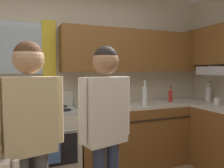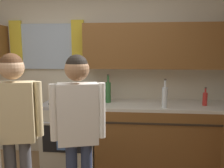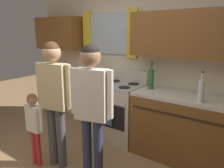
% 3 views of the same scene
% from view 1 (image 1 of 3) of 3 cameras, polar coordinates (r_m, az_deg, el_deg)
% --- Properties ---
extents(back_wall_unit, '(4.60, 0.42, 2.60)m').
position_cam_1_polar(back_wall_unit, '(3.07, -10.92, 4.57)').
color(back_wall_unit, beige).
rests_on(back_wall_unit, ground).
extents(kitchen_counter_run, '(2.19, 1.93, 0.90)m').
position_cam_1_polar(kitchen_counter_run, '(3.23, 18.14, -13.31)').
color(kitchen_counter_run, brown).
rests_on(kitchen_counter_run, ground).
extents(stove_oven, '(0.72, 0.67, 1.10)m').
position_cam_1_polar(stove_oven, '(2.89, -16.65, -14.98)').
color(stove_oven, beige).
rests_on(stove_oven, ground).
extents(bottle_milk_white, '(0.08, 0.08, 0.31)m').
position_cam_1_polar(bottle_milk_white, '(3.71, 24.37, -2.29)').
color(bottle_milk_white, white).
rests_on(bottle_milk_white, kitchen_counter_run).
extents(bottle_wine_green, '(0.08, 0.08, 0.39)m').
position_cam_1_polar(bottle_wine_green, '(2.88, -6.42, -2.99)').
color(bottle_wine_green, '#2D6633').
rests_on(bottle_wine_green, kitchen_counter_run).
extents(bottle_sauce_red, '(0.06, 0.06, 0.25)m').
position_cam_1_polar(bottle_sauce_red, '(3.39, 15.39, -3.07)').
color(bottle_sauce_red, red).
rests_on(bottle_sauce_red, kitchen_counter_run).
extents(bottle_tall_clear, '(0.07, 0.07, 0.37)m').
position_cam_1_polar(bottle_tall_clear, '(2.95, 8.78, -3.05)').
color(bottle_tall_clear, silver).
rests_on(bottle_tall_clear, kitchen_counter_run).
extents(mug_ceramic_white, '(0.13, 0.08, 0.09)m').
position_cam_1_polar(mug_ceramic_white, '(3.37, 26.29, -4.14)').
color(mug_ceramic_white, white).
rests_on(mug_ceramic_white, kitchen_counter_run).
extents(adult_holding_child, '(0.49, 0.23, 1.60)m').
position_cam_1_polar(adult_holding_child, '(1.66, -21.07, -9.89)').
color(adult_holding_child, '#4C4C51').
rests_on(adult_holding_child, ground).
extents(adult_in_plaid, '(0.48, 0.24, 1.59)m').
position_cam_1_polar(adult_in_plaid, '(1.78, -1.68, -8.97)').
color(adult_in_plaid, '#2D3856').
rests_on(adult_in_plaid, ground).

